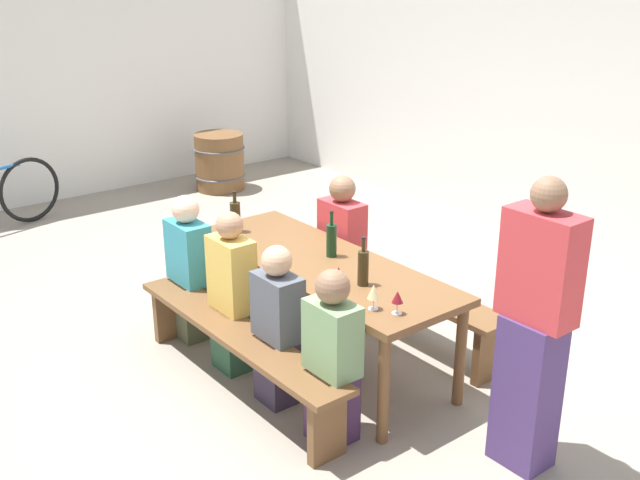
# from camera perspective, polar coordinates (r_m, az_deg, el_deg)

# --- Properties ---
(ground_plane) EXTENTS (24.00, 24.00, 0.00)m
(ground_plane) POSITION_cam_1_polar(r_m,az_deg,el_deg) (5.44, 0.00, -8.91)
(ground_plane) COLOR gray
(back_wall) EXTENTS (14.00, 0.20, 3.20)m
(back_wall) POSITION_cam_1_polar(r_m,az_deg,el_deg) (7.41, 21.33, 10.81)
(back_wall) COLOR silver
(back_wall) RESTS_ON ground
(side_wall) EXTENTS (0.20, 7.15, 3.20)m
(side_wall) POSITION_cam_1_polar(r_m,az_deg,el_deg) (9.24, -20.04, 12.65)
(side_wall) COLOR silver
(side_wall) RESTS_ON ground
(tasting_table) EXTENTS (2.16, 0.77, 0.75)m
(tasting_table) POSITION_cam_1_polar(r_m,az_deg,el_deg) (5.14, 0.00, -2.38)
(tasting_table) COLOR brown
(tasting_table) RESTS_ON ground
(bench_near) EXTENTS (2.06, 0.30, 0.45)m
(bench_near) POSITION_cam_1_polar(r_m,az_deg,el_deg) (4.92, -6.34, -7.67)
(bench_near) COLOR brown
(bench_near) RESTS_ON ground
(bench_far) EXTENTS (2.06, 0.30, 0.45)m
(bench_far) POSITION_cam_1_polar(r_m,az_deg,el_deg) (5.69, 5.45, -3.62)
(bench_far) COLOR brown
(bench_far) RESTS_ON ground
(wine_bottle_0) EXTENTS (0.08, 0.08, 0.32)m
(wine_bottle_0) POSITION_cam_1_polar(r_m,az_deg,el_deg) (5.65, -6.42, 1.79)
(wine_bottle_0) COLOR #332814
(wine_bottle_0) RESTS_ON tasting_table
(wine_bottle_1) EXTENTS (0.07, 0.07, 0.33)m
(wine_bottle_1) POSITION_cam_1_polar(r_m,az_deg,el_deg) (5.15, 0.88, 0.03)
(wine_bottle_1) COLOR #143319
(wine_bottle_1) RESTS_ON tasting_table
(wine_bottle_2) EXTENTS (0.07, 0.07, 0.32)m
(wine_bottle_2) POSITION_cam_1_polar(r_m,az_deg,el_deg) (4.70, 3.29, -2.06)
(wine_bottle_2) COLOR #332814
(wine_bottle_2) RESTS_ON tasting_table
(wine_glass_0) EXTENTS (0.07, 0.07, 0.16)m
(wine_glass_0) POSITION_cam_1_polar(r_m,az_deg,el_deg) (4.61, 1.41, -2.60)
(wine_glass_0) COLOR silver
(wine_glass_0) RESTS_ON tasting_table
(wine_glass_1) EXTENTS (0.08, 0.08, 0.17)m
(wine_glass_1) POSITION_cam_1_polar(r_m,az_deg,el_deg) (5.78, -6.69, 2.12)
(wine_glass_1) COLOR silver
(wine_glass_1) RESTS_ON tasting_table
(wine_glass_2) EXTENTS (0.08, 0.08, 0.16)m
(wine_glass_2) POSITION_cam_1_polar(r_m,az_deg,el_deg) (4.39, 4.08, -3.97)
(wine_glass_2) COLOR silver
(wine_glass_2) RESTS_ON tasting_table
(wine_glass_3) EXTENTS (0.07, 0.07, 0.14)m
(wine_glass_3) POSITION_cam_1_polar(r_m,az_deg,el_deg) (4.35, 5.88, -4.39)
(wine_glass_3) COLOR silver
(wine_glass_3) RESTS_ON tasting_table
(seated_guest_near_0) EXTENTS (0.36, 0.24, 1.11)m
(seated_guest_near_0) POSITION_cam_1_polar(r_m,az_deg,el_deg) (5.60, -9.85, -2.34)
(seated_guest_near_0) COLOR #4A4C33
(seated_guest_near_0) RESTS_ON ground
(seated_guest_near_1) EXTENTS (0.33, 0.24, 1.14)m
(seated_guest_near_1) POSITION_cam_1_polar(r_m,az_deg,el_deg) (5.12, -6.63, -4.24)
(seated_guest_near_1) COLOR #274D34
(seated_guest_near_1) RESTS_ON ground
(seated_guest_near_2) EXTENTS (0.32, 0.24, 1.06)m
(seated_guest_near_2) POSITION_cam_1_polar(r_m,az_deg,el_deg) (4.74, -3.19, -6.74)
(seated_guest_near_2) COLOR #32293B
(seated_guest_near_2) RESTS_ON ground
(seated_guest_near_3) EXTENTS (0.32, 0.24, 1.08)m
(seated_guest_near_3) POSITION_cam_1_polar(r_m,az_deg,el_deg) (4.35, 0.93, -9.12)
(seated_guest_near_3) COLOR #402648
(seated_guest_near_3) RESTS_ON ground
(seated_guest_far_0) EXTENTS (0.37, 0.24, 1.17)m
(seated_guest_far_0) POSITION_cam_1_polar(r_m,az_deg,el_deg) (5.80, 1.65, -0.92)
(seated_guest_far_0) COLOR #572B5D
(seated_guest_far_0) RESTS_ON ground
(standing_host) EXTENTS (0.41, 0.24, 1.67)m
(standing_host) POSITION_cam_1_polar(r_m,az_deg,el_deg) (4.19, 15.85, -6.83)
(standing_host) COLOR #463166
(standing_host) RESTS_ON ground
(wine_barrel) EXTENTS (0.63, 0.63, 0.69)m
(wine_barrel) POSITION_cam_1_polar(r_m,az_deg,el_deg) (9.34, -7.61, 5.89)
(wine_barrel) COLOR brown
(wine_barrel) RESTS_ON ground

